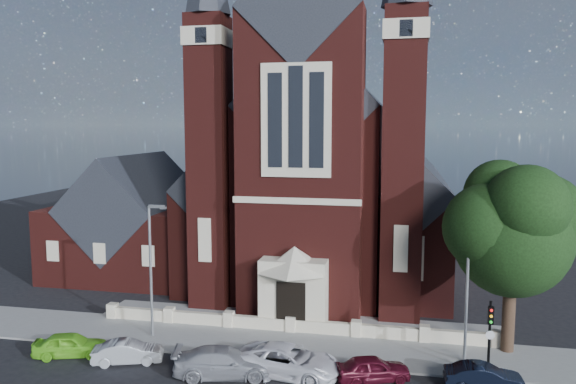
% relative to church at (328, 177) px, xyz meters
% --- Properties ---
extents(ground, '(120.00, 120.00, 0.00)m').
position_rel_church_xyz_m(ground, '(0.00, -7.94, -8.19)').
color(ground, black).
rests_on(ground, ground).
extents(pavement_strip, '(60.00, 5.00, 0.12)m').
position_rel_church_xyz_m(pavement_strip, '(0.00, -18.44, -8.19)').
color(pavement_strip, slate).
rests_on(pavement_strip, ground).
extents(forecourt_paving, '(26.00, 3.00, 0.14)m').
position_rel_church_xyz_m(forecourt_paving, '(0.00, -14.44, -8.19)').
color(forecourt_paving, slate).
rests_on(forecourt_paving, ground).
extents(forecourt_wall, '(24.00, 0.40, 0.90)m').
position_rel_church_xyz_m(forecourt_wall, '(0.00, -16.44, -8.19)').
color(forecourt_wall, beige).
rests_on(forecourt_wall, ground).
extents(church, '(20.01, 34.90, 29.20)m').
position_rel_church_xyz_m(church, '(0.00, 0.00, 0.00)').
color(church, '#481713').
rests_on(church, ground).
extents(parish_hall, '(12.00, 12.20, 10.24)m').
position_rel_church_xyz_m(parish_hall, '(-16.00, -4.94, -4.17)').
color(parish_hall, '#481713').
rests_on(parish_hall, ground).
extents(street_tree, '(6.40, 6.60, 10.70)m').
position_rel_church_xyz_m(street_tree, '(12.60, -17.23, -1.23)').
color(street_tree, black).
rests_on(street_tree, ground).
extents(street_lamp_left, '(1.16, 0.22, 8.09)m').
position_rel_church_xyz_m(street_lamp_left, '(-7.91, -18.94, -3.59)').
color(street_lamp_left, gray).
rests_on(street_lamp_left, ground).
extents(street_lamp_right, '(1.16, 0.22, 8.09)m').
position_rel_church_xyz_m(street_lamp_right, '(10.09, -18.94, -3.59)').
color(street_lamp_right, gray).
rests_on(street_lamp_right, ground).
extents(traffic_signal, '(0.28, 0.42, 4.00)m').
position_rel_church_xyz_m(traffic_signal, '(11.00, -20.52, -5.60)').
color(traffic_signal, black).
rests_on(traffic_signal, ground).
extents(car_lime_van, '(4.19, 2.71, 1.33)m').
position_rel_church_xyz_m(car_lime_van, '(-11.25, -22.42, -7.52)').
color(car_lime_van, '#77D52A').
rests_on(car_lime_van, ground).
extents(car_silver_a, '(3.91, 2.46, 1.22)m').
position_rel_church_xyz_m(car_silver_a, '(-7.71, -22.57, -7.58)').
color(car_silver_a, '#9CA0A4').
rests_on(car_silver_a, ground).
extents(car_silver_b, '(5.44, 3.15, 1.48)m').
position_rel_church_xyz_m(car_silver_b, '(-2.13, -23.05, -7.44)').
color(car_silver_b, '#95969C').
rests_on(car_silver_b, ground).
extents(car_white_suv, '(5.82, 3.35, 1.53)m').
position_rel_church_xyz_m(car_white_suv, '(1.04, -22.25, -7.42)').
color(car_white_suv, white).
rests_on(car_white_suv, ground).
extents(car_dark_red, '(4.02, 2.68, 1.27)m').
position_rel_church_xyz_m(car_dark_red, '(5.30, -22.01, -7.55)').
color(car_dark_red, '#4C0D1C').
rests_on(car_dark_red, ground).
extents(car_navy, '(3.79, 1.46, 1.23)m').
position_rel_church_xyz_m(car_navy, '(10.62, -21.87, -7.57)').
color(car_navy, black).
rests_on(car_navy, ground).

